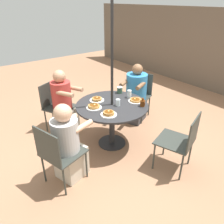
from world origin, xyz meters
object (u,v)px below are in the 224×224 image
syrup_bottle (143,103)px  patio_chair_east (139,93)px  patio_chair_north (182,139)px  coffee_cup (120,90)px  patio_chair_west (57,152)px  drinking_glass_b (129,94)px  pancake_plate_d (136,100)px  patio_table (112,111)px  drinking_glass_a (118,102)px  diner_west (68,145)px  pancake_plate_a (109,113)px  patio_chair_south (56,103)px  pancake_plate_c (94,106)px  diner_south (64,104)px  pancake_plate_b (97,99)px  diner_east (135,96)px

syrup_bottle → patio_chair_east: bearing=138.8°
patio_chair_north → coffee_cup: (-1.33, 0.02, 0.27)m
patio_chair_west → drinking_glass_b: (-0.35, 1.44, 0.28)m
syrup_bottle → coffee_cup: (-0.60, 0.05, 0.00)m
patio_chair_east → patio_chair_west: same height
pancake_plate_d → syrup_bottle: size_ratio=1.74×
patio_table → drinking_glass_a: bearing=29.6°
patio_table → drinking_glass_a: (0.08, 0.05, 0.16)m
pancake_plate_d → coffee_cup: 0.42m
syrup_bottle → drinking_glass_a: bearing=-130.0°
diner_west → coffee_cup: bearing=96.9°
pancake_plate_a → coffee_cup: (-0.52, 0.62, 0.03)m
patio_chair_south → pancake_plate_c: patio_chair_south is taller
patio_chair_west → pancake_plate_a: (-0.07, 0.82, 0.23)m
diner_west → coffee_cup: 1.41m
pancake_plate_a → pancake_plate_c: pancake_plate_a is taller
patio_chair_west → drinking_glass_b: 1.51m
diner_south → syrup_bottle: 1.39m
pancake_plate_b → diner_west: bearing=-56.8°
drinking_glass_a → pancake_plate_d: bearing=80.5°
diner_west → drinking_glass_a: 0.99m
patio_chair_west → syrup_bottle: (0.01, 1.39, 0.26)m
patio_chair_west → pancake_plate_d: bearing=80.7°
diner_east → syrup_bottle: 0.91m
patio_chair_east → drinking_glass_a: 1.13m
coffee_cup → drinking_glass_a: (0.37, -0.33, -0.00)m
diner_east → diner_west: diner_east is taller
pancake_plate_d → patio_chair_south: bearing=-142.6°
patio_table → patio_chair_north: 1.11m
diner_east → patio_chair_south: size_ratio=1.28×
patio_chair_east → patio_chair_west: (0.76, -2.07, 0.00)m
patio_chair_east → pancake_plate_c: (0.38, -1.29, 0.23)m
patio_chair_north → coffee_cup: 1.35m
patio_chair_east → pancake_plate_d: 0.91m
pancake_plate_a → pancake_plate_d: bearing=99.7°
patio_table → patio_chair_south: bearing=-153.1°
patio_chair_east → pancake_plate_b: size_ratio=3.78×
patio_table → diner_west: diner_west is taller
patio_chair_east → pancake_plate_b: 1.15m
drinking_glass_a → drinking_glass_b: 0.35m
diner_west → pancake_plate_d: bearing=79.4°
drinking_glass_a → pancake_plate_c: bearing=-115.1°
diner_east → pancake_plate_d: 0.75m
patio_table → pancake_plate_a: (0.24, -0.24, 0.13)m
patio_chair_west → pancake_plate_c: (-0.38, 0.78, 0.23)m
patio_table → diner_south: bearing=-153.1°
patio_chair_east → syrup_bottle: (0.77, -0.68, 0.26)m
diner_east → syrup_bottle: size_ratio=8.46×
patio_chair_south → syrup_bottle: bearing=95.5°
patio_table → pancake_plate_d: pancake_plate_d is taller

